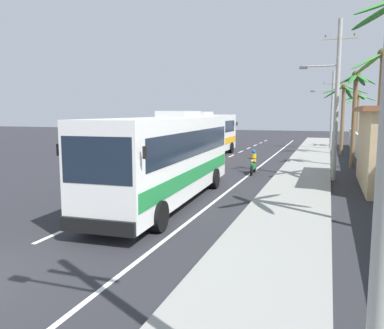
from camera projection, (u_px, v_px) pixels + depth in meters
The scene contains 12 objects.
sidewalk_kerb at pixel (289, 207), 15.81m from camera, with size 3.20×90.00×0.14m, color gray.
lane_markings at pixel (213, 183), 21.71m from camera, with size 3.72×71.00×0.01m.
boundary_wall at pixel (382, 175), 18.18m from camera, with size 0.24×60.00×2.02m, color #B2B2AD.
coach_bus_foreground at pixel (168, 155), 16.86m from camera, with size 3.24×12.06×3.95m.
coach_bus_far_lane at pixel (206, 134), 33.98m from camera, with size 2.99×11.61×3.95m.
motorcycle_beside_bus at pixel (253, 164), 24.87m from camera, with size 0.56×1.96×1.53m.
utility_pole_mid at pixel (336, 97), 21.91m from camera, with size 3.02×0.24×8.98m.
utility_pole_far at pixel (331, 108), 40.35m from camera, with size 3.33×0.24×8.05m.
palm_nearest at pixel (357, 110), 41.41m from camera, with size 3.58×3.56×6.00m.
palm_second at pixel (343, 106), 35.11m from camera, with size 3.99×3.71×6.45m.
palm_fourth at pixel (355, 101), 26.70m from camera, with size 2.57×2.53×6.71m.
palm_farthest at pixel (382, 88), 19.65m from camera, with size 3.42×3.63×7.07m.
Camera 1 is at (8.17, -5.87, 3.90)m, focal length 36.55 mm.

